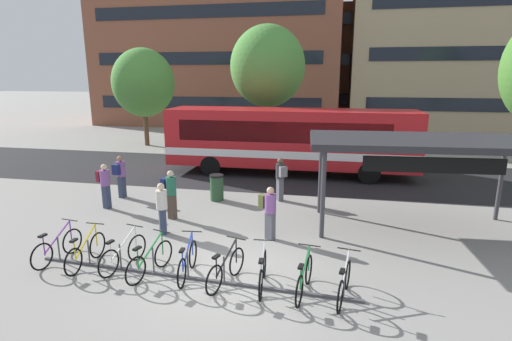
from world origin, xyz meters
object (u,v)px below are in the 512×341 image
at_px(parked_bicycle_black_5, 226,269).
at_px(commuter_navy_pack_2, 120,174).
at_px(parked_bicycle_yellow_1, 86,252).
at_px(commuter_grey_pack_1, 280,176).
at_px(commuter_maroon_pack_5, 105,183).
at_px(parked_bicycle_green_3, 150,261).
at_px(commuter_navy_pack_0, 170,191).
at_px(parked_bicycle_white_8, 344,284).
at_px(street_tree_2, 268,67).
at_px(parked_bicycle_purple_0, 58,247).
at_px(commuter_olive_pack_3, 162,205).
at_px(parked_bicycle_white_2, 123,254).
at_px(trash_bin, 217,187).
at_px(street_tree_0, 143,83).
at_px(parked_bicycle_green_7, 304,279).
at_px(city_bus, 292,139).
at_px(parked_bicycle_blue_4, 188,262).
at_px(parked_bicycle_silver_6, 263,273).
at_px(commuter_olive_pack_4, 269,209).
at_px(transit_shelter, 422,144).

distance_m(parked_bicycle_black_5, commuter_navy_pack_2, 8.34).
distance_m(parked_bicycle_yellow_1, parked_bicycle_black_5, 3.78).
relative_size(commuter_grey_pack_1, commuter_maroon_pack_5, 1.02).
relative_size(parked_bicycle_green_3, commuter_navy_pack_0, 0.99).
xyz_separation_m(parked_bicycle_white_8, street_tree_2, (-4.31, 14.74, 4.89)).
distance_m(parked_bicycle_purple_0, commuter_maroon_pack_5, 4.38).
bearing_deg(commuter_navy_pack_0, commuter_grey_pack_1, 55.48).
bearing_deg(commuter_olive_pack_3, parked_bicycle_white_8, 31.21).
distance_m(parked_bicycle_white_2, commuter_maroon_pack_5, 5.25).
bearing_deg(trash_bin, commuter_grey_pack_1, 9.81).
height_order(parked_bicycle_black_5, parked_bicycle_white_8, same).
bearing_deg(parked_bicycle_green_3, commuter_navy_pack_0, 30.00).
distance_m(parked_bicycle_yellow_1, commuter_navy_pack_2, 6.05).
xyz_separation_m(commuter_navy_pack_0, street_tree_0, (-7.62, 13.49, 3.32)).
bearing_deg(commuter_navy_pack_2, parked_bicycle_black_5, -122.64).
bearing_deg(parked_bicycle_green_7, parked_bicycle_white_2, 92.87).
height_order(city_bus, parked_bicycle_yellow_1, city_bus).
distance_m(parked_bicycle_blue_4, commuter_olive_pack_3, 3.07).
bearing_deg(parked_bicycle_white_2, parked_bicycle_white_8, -81.64).
height_order(parked_bicycle_white_8, commuter_grey_pack_1, commuter_grey_pack_1).
bearing_deg(parked_bicycle_black_5, parked_bicycle_blue_4, 95.67).
height_order(commuter_navy_pack_2, commuter_olive_pack_3, commuter_navy_pack_2).
xyz_separation_m(parked_bicycle_white_2, commuter_navy_pack_0, (-0.28, 3.66, 0.59)).
distance_m(commuter_maroon_pack_5, trash_bin, 4.14).
height_order(trash_bin, street_tree_0, street_tree_0).
distance_m(parked_bicycle_yellow_1, street_tree_0, 18.97).
bearing_deg(parked_bicycle_green_3, commuter_maroon_pack_5, 55.57).
height_order(parked_bicycle_purple_0, parked_bicycle_silver_6, same).
xyz_separation_m(parked_bicycle_yellow_1, parked_bicycle_silver_6, (4.65, -0.17, 0.00)).
bearing_deg(commuter_navy_pack_2, parked_bicycle_yellow_1, -147.16).
distance_m(commuter_olive_pack_4, street_tree_0, 18.65).
bearing_deg(commuter_olive_pack_3, parked_bicycle_blue_4, 3.54).
bearing_deg(transit_shelter, parked_bicycle_black_5, -141.45).
bearing_deg(commuter_navy_pack_0, parked_bicycle_yellow_1, -84.38).
bearing_deg(street_tree_0, street_tree_2, -17.12).
xyz_separation_m(parked_bicycle_green_3, commuter_navy_pack_2, (-4.04, 5.73, 0.59)).
bearing_deg(commuter_olive_pack_4, parked_bicycle_white_2, -113.93).
height_order(commuter_navy_pack_0, trash_bin, commuter_navy_pack_0).
distance_m(parked_bicycle_white_8, commuter_olive_pack_3, 6.15).
height_order(commuter_grey_pack_1, commuter_navy_pack_2, commuter_grey_pack_1).
xyz_separation_m(parked_bicycle_white_2, commuter_navy_pack_2, (-3.21, 5.52, 0.59)).
relative_size(commuter_olive_pack_3, street_tree_0, 0.25).
distance_m(parked_bicycle_blue_4, parked_bicycle_white_8, 3.73).
xyz_separation_m(commuter_navy_pack_2, commuter_olive_pack_4, (6.51, -2.90, -0.04)).
distance_m(commuter_olive_pack_4, street_tree_2, 12.70).
relative_size(parked_bicycle_white_8, trash_bin, 1.66).
bearing_deg(transit_shelter, city_bus, 121.88).
bearing_deg(parked_bicycle_silver_6, city_bus, -2.45).
bearing_deg(parked_bicycle_blue_4, parked_bicycle_green_3, 91.61).
bearing_deg(city_bus, parked_bicycle_yellow_1, -110.92).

